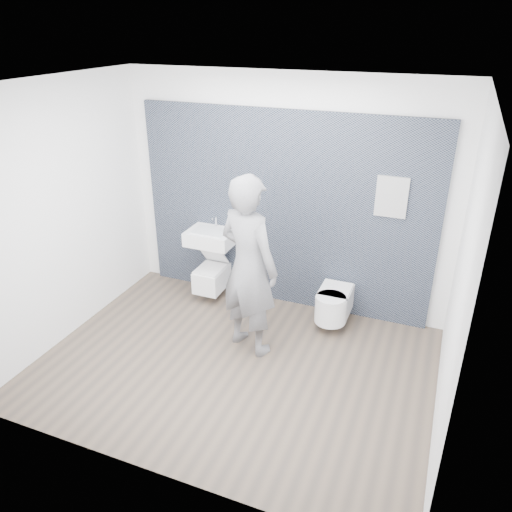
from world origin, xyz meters
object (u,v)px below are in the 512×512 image
at_px(washbasin, 211,237).
at_px(toilet_rounded, 333,304).
at_px(visitor, 249,266).
at_px(toilet_square, 212,276).

bearing_deg(washbasin, toilet_rounded, -3.34).
xyz_separation_m(washbasin, visitor, (0.86, -0.85, 0.15)).
distance_m(toilet_square, visitor, 1.38).
bearing_deg(washbasin, visitor, -44.51).
distance_m(toilet_square, toilet_rounded, 1.61).
height_order(washbasin, visitor, visitor).
height_order(toilet_square, visitor, visitor).
distance_m(toilet_rounded, visitor, 1.27).
bearing_deg(washbasin, toilet_square, -90.00).
bearing_deg(visitor, toilet_rounded, -114.72).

